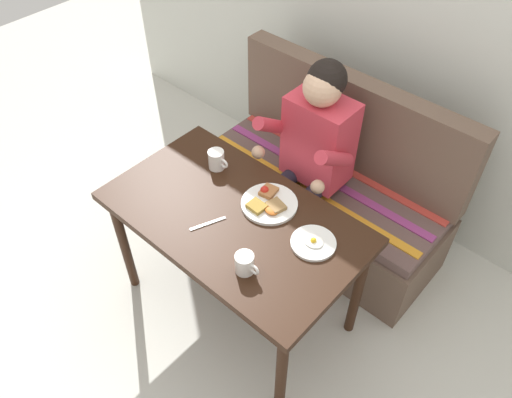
{
  "coord_description": "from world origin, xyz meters",
  "views": [
    {
      "loc": [
        1.11,
        -1.09,
        2.42
      ],
      "look_at": [
        0.0,
        0.15,
        0.72
      ],
      "focal_mm": 35.62,
      "sensor_mm": 36.0,
      "label": 1
    }
  ],
  "objects_px": {
    "plate_breakfast": "(269,203)",
    "plate_eggs": "(313,243)",
    "fork": "(208,224)",
    "coffee_mug": "(245,263)",
    "table": "(234,227)",
    "person": "(310,149)",
    "coffee_mug_second": "(217,159)",
    "couch": "(326,190)"
  },
  "relations": [
    {
      "from": "person",
      "to": "fork",
      "type": "distance_m",
      "value": 0.71
    },
    {
      "from": "plate_breakfast",
      "to": "plate_eggs",
      "type": "relative_size",
      "value": 1.33
    },
    {
      "from": "couch",
      "to": "fork",
      "type": "bearing_deg",
      "value": -93.17
    },
    {
      "from": "table",
      "to": "coffee_mug_second",
      "type": "xyz_separation_m",
      "value": [
        -0.28,
        0.18,
        0.13
      ]
    },
    {
      "from": "plate_eggs",
      "to": "coffee_mug",
      "type": "height_order",
      "value": "coffee_mug"
    },
    {
      "from": "plate_breakfast",
      "to": "coffee_mug",
      "type": "distance_m",
      "value": 0.39
    },
    {
      "from": "plate_eggs",
      "to": "coffee_mug_second",
      "type": "bearing_deg",
      "value": 173.67
    },
    {
      "from": "table",
      "to": "coffee_mug",
      "type": "bearing_deg",
      "value": -37.82
    },
    {
      "from": "plate_breakfast",
      "to": "fork",
      "type": "xyz_separation_m",
      "value": [
        -0.12,
        -0.27,
        -0.01
      ]
    },
    {
      "from": "table",
      "to": "plate_breakfast",
      "type": "height_order",
      "value": "plate_breakfast"
    },
    {
      "from": "couch",
      "to": "person",
      "type": "xyz_separation_m",
      "value": [
        -0.02,
        -0.17,
        0.41
      ]
    },
    {
      "from": "table",
      "to": "fork",
      "type": "relative_size",
      "value": 7.06
    },
    {
      "from": "table",
      "to": "plate_eggs",
      "type": "height_order",
      "value": "plate_eggs"
    },
    {
      "from": "plate_eggs",
      "to": "coffee_mug",
      "type": "distance_m",
      "value": 0.32
    },
    {
      "from": "person",
      "to": "coffee_mug_second",
      "type": "distance_m",
      "value": 0.49
    },
    {
      "from": "plate_breakfast",
      "to": "coffee_mug_second",
      "type": "height_order",
      "value": "coffee_mug_second"
    },
    {
      "from": "fork",
      "to": "table",
      "type": "bearing_deg",
      "value": 89.42
    },
    {
      "from": "couch",
      "to": "coffee_mug",
      "type": "height_order",
      "value": "couch"
    },
    {
      "from": "person",
      "to": "plate_eggs",
      "type": "distance_m",
      "value": 0.62
    },
    {
      "from": "plate_breakfast",
      "to": "coffee_mug",
      "type": "bearing_deg",
      "value": -63.59
    },
    {
      "from": "plate_eggs",
      "to": "fork",
      "type": "bearing_deg",
      "value": -152.13
    },
    {
      "from": "coffee_mug",
      "to": "fork",
      "type": "height_order",
      "value": "coffee_mug"
    },
    {
      "from": "coffee_mug",
      "to": "fork",
      "type": "distance_m",
      "value": 0.31
    },
    {
      "from": "coffee_mug_second",
      "to": "fork",
      "type": "xyz_separation_m",
      "value": [
        0.24,
        -0.29,
        -0.05
      ]
    },
    {
      "from": "table",
      "to": "person",
      "type": "xyz_separation_m",
      "value": [
        -0.02,
        0.59,
        0.09
      ]
    },
    {
      "from": "table",
      "to": "person",
      "type": "relative_size",
      "value": 0.99
    },
    {
      "from": "plate_eggs",
      "to": "table",
      "type": "bearing_deg",
      "value": -164.09
    },
    {
      "from": "person",
      "to": "coffee_mug",
      "type": "distance_m",
      "value": 0.83
    },
    {
      "from": "coffee_mug_second",
      "to": "fork",
      "type": "relative_size",
      "value": 0.69
    },
    {
      "from": "table",
      "to": "fork",
      "type": "distance_m",
      "value": 0.15
    },
    {
      "from": "person",
      "to": "coffee_mug_second",
      "type": "relative_size",
      "value": 10.27
    },
    {
      "from": "plate_eggs",
      "to": "person",
      "type": "bearing_deg",
      "value": 128.79
    },
    {
      "from": "plate_breakfast",
      "to": "person",
      "type": "bearing_deg",
      "value": 102.29
    },
    {
      "from": "table",
      "to": "coffee_mug_second",
      "type": "bearing_deg",
      "value": 147.95
    },
    {
      "from": "table",
      "to": "plate_eggs",
      "type": "xyz_separation_m",
      "value": [
        0.37,
        0.11,
        0.09
      ]
    },
    {
      "from": "couch",
      "to": "person",
      "type": "height_order",
      "value": "person"
    },
    {
      "from": "plate_eggs",
      "to": "coffee_mug",
      "type": "relative_size",
      "value": 1.68
    },
    {
      "from": "table",
      "to": "person",
      "type": "bearing_deg",
      "value": 91.85
    },
    {
      "from": "table",
      "to": "coffee_mug_second",
      "type": "distance_m",
      "value": 0.36
    },
    {
      "from": "couch",
      "to": "coffee_mug",
      "type": "relative_size",
      "value": 12.2
    },
    {
      "from": "coffee_mug",
      "to": "table",
      "type": "bearing_deg",
      "value": 142.18
    },
    {
      "from": "coffee_mug",
      "to": "coffee_mug_second",
      "type": "bearing_deg",
      "value": 145.16
    }
  ]
}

